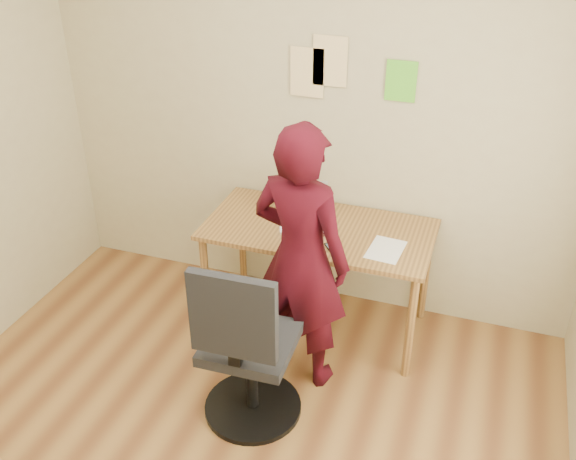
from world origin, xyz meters
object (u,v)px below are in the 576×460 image
at_px(laptop, 304,214).
at_px(person, 301,259).
at_px(phone, 332,248).
at_px(office_chair, 246,356).
at_px(desk, 319,240).

distance_m(laptop, person, 0.53).
bearing_deg(phone, laptop, 98.15).
bearing_deg(office_chair, desk, 81.17).
height_order(laptop, office_chair, office_chair).
relative_size(office_chair, person, 0.66).
bearing_deg(desk, office_chair, -96.88).
relative_size(desk, person, 0.88).
bearing_deg(person, desk, -74.02).
relative_size(phone, office_chair, 0.12).
bearing_deg(office_chair, person, 71.02).
bearing_deg(phone, office_chair, -146.42).
bearing_deg(person, office_chair, 85.02).
distance_m(laptop, office_chair, 1.03).
height_order(desk, person, person).
distance_m(desk, phone, 0.27).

